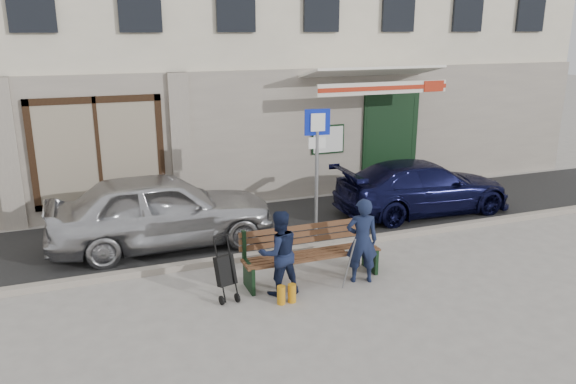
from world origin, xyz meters
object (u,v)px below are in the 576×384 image
bench (309,254)px  stroller (225,272)px  parking_sign (317,155)px  man (362,241)px  woman (279,253)px  car_navy (423,187)px  car_silver (162,210)px

bench → stroller: (-1.50, -0.17, -0.01)m
parking_sign → stroller: size_ratio=2.63×
parking_sign → stroller: 3.16m
man → woman: size_ratio=1.05×
parking_sign → bench: size_ratio=1.12×
man → stroller: size_ratio=1.44×
car_navy → stroller: (-5.40, -2.62, -0.15)m
stroller → car_navy: bearing=10.6°
man → bench: bearing=-7.7°
car_navy → parking_sign: (-3.10, -0.91, 1.19)m
car_silver → bench: (2.07, -2.48, -0.28)m
car_silver → woman: (1.42, -2.77, -0.04)m
woman → stroller: bearing=-12.2°
parking_sign → bench: (-0.79, -1.53, -1.34)m
car_navy → bench: car_navy is taller
car_navy → woman: bearing=122.1°
woman → stroller: 0.89m
car_silver → stroller: (0.57, -2.65, -0.28)m
parking_sign → man: parking_sign is taller
car_navy → bench: size_ratio=1.75×
bench → stroller: bearing=-173.6°
bench → man: (0.80, -0.37, 0.28)m
bench → woman: size_ratio=1.71×
man → stroller: (-2.30, 0.20, -0.28)m
stroller → man: bearing=-20.2°
car_navy → stroller: bearing=116.9°
car_navy → woman: size_ratio=2.99×
car_silver → bench: bearing=-140.0°
car_navy → man: bearing=133.3°
car_silver → car_navy: 5.97m
car_navy → stroller: 6.00m
car_silver → bench: 3.24m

